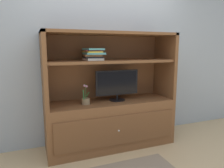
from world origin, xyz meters
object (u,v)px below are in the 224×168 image
at_px(media_console, 111,112).
at_px(magazine_stack, 93,54).
at_px(tv_monitor, 117,84).
at_px(potted_plant, 86,100).

distance_m(media_console, magazine_stack, 0.86).
bearing_deg(magazine_stack, tv_monitor, 0.10).
distance_m(tv_monitor, magazine_stack, 0.55).
bearing_deg(magazine_stack, media_console, 2.02).
distance_m(potted_plant, magazine_stack, 0.62).
relative_size(tv_monitor, potted_plant, 2.30).
bearing_deg(tv_monitor, magazine_stack, -179.90).
height_order(media_console, tv_monitor, media_console).
bearing_deg(media_console, magazine_stack, -177.98).
height_order(potted_plant, magazine_stack, magazine_stack).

